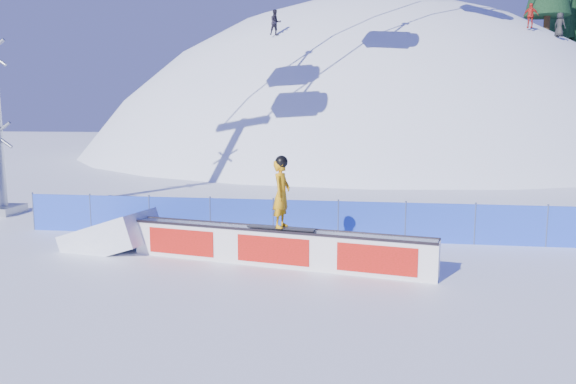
# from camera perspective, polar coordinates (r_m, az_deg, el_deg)

# --- Properties ---
(ground) EXTENTS (160.00, 160.00, 0.00)m
(ground) POSITION_cam_1_polar(r_m,az_deg,el_deg) (12.85, 8.45, -9.56)
(ground) COLOR white
(ground) RESTS_ON ground
(snow_hill) EXTENTS (64.00, 64.00, 64.00)m
(snow_hill) POSITION_cam_1_polar(r_m,az_deg,el_deg) (58.51, 8.03, -13.70)
(snow_hill) COLOR white
(snow_hill) RESTS_ON ground
(safety_fence) EXTENTS (22.05, 0.05, 1.30)m
(safety_fence) POSITION_cam_1_polar(r_m,az_deg,el_deg) (17.06, 8.48, -2.98)
(safety_fence) COLOR blue
(safety_fence) RESTS_ON ground
(rail_box) EXTENTS (8.00, 2.13, 0.97)m
(rail_box) POSITION_cam_1_polar(r_m,az_deg,el_deg) (14.33, -1.19, -5.60)
(rail_box) COLOR white
(rail_box) RESTS_ON ground
(snow_ramp) EXTENTS (2.81, 2.06, 1.59)m
(snow_ramp) POSITION_cam_1_polar(r_m,az_deg,el_deg) (16.85, -17.46, -5.53)
(snow_ramp) COLOR white
(snow_ramp) RESTS_ON ground
(snowboarder) EXTENTS (1.80, 0.70, 1.85)m
(snowboarder) POSITION_cam_1_polar(r_m,az_deg,el_deg) (14.01, -0.66, -0.09)
(snowboarder) COLOR black
(snowboarder) RESTS_ON rail_box
(distant_skiers) EXTENTS (20.32, 7.17, 5.18)m
(distant_skiers) POSITION_cam_1_polar(r_m,az_deg,el_deg) (42.57, 12.78, 17.76)
(distant_skiers) COLOR black
(distant_skiers) RESTS_ON ground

